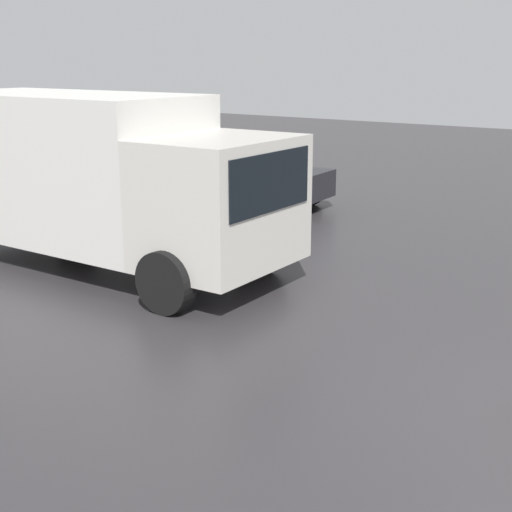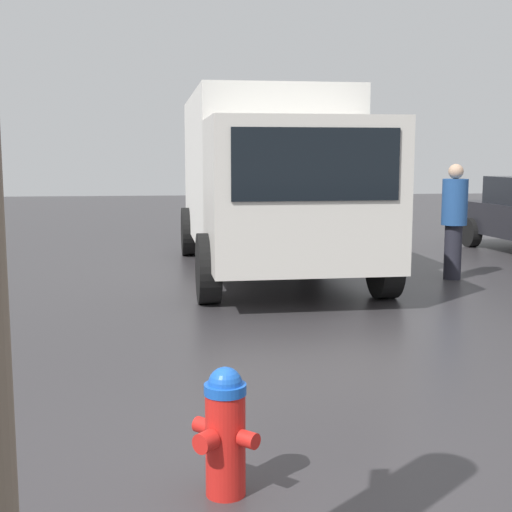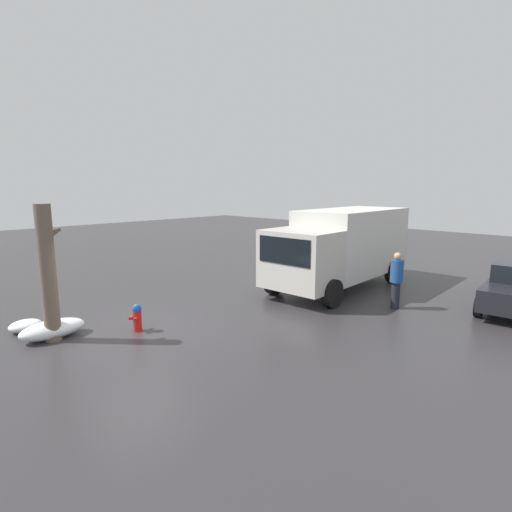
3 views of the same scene
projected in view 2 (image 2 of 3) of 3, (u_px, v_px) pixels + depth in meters
ground_plane at (226, 494)px, 3.98m from camera, size 60.00×60.00×0.00m
fire_hydrant at (225, 430)px, 3.92m from camera, size 0.37×0.37×0.73m
delivery_truck at (267, 174)px, 11.52m from camera, size 6.73×2.75×2.87m
pedestrian at (454, 217)px, 10.75m from camera, size 0.38×0.38×1.75m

